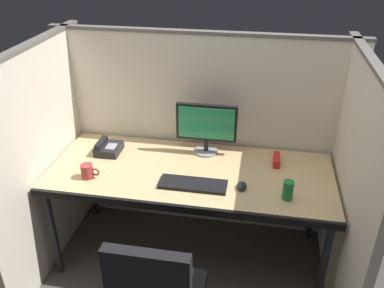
{
  "coord_description": "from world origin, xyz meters",
  "views": [
    {
      "loc": [
        0.42,
        -1.98,
        2.22
      ],
      "look_at": [
        0.0,
        0.35,
        0.92
      ],
      "focal_mm": 38.07,
      "sensor_mm": 36.0,
      "label": 1
    }
  ],
  "objects": [
    {
      "name": "desk_phone",
      "position": [
        -0.64,
        0.44,
        0.77
      ],
      "size": [
        0.17,
        0.19,
        0.09
      ],
      "color": "black",
      "rests_on": "desk"
    },
    {
      "name": "soda_can",
      "position": [
        0.63,
        0.1,
        0.8
      ],
      "size": [
        0.07,
        0.07,
        0.12
      ],
      "primitive_type": "cylinder",
      "color": "#197233",
      "rests_on": "desk"
    },
    {
      "name": "computer_mouse",
      "position": [
        0.35,
        0.16,
        0.76
      ],
      "size": [
        0.06,
        0.1,
        0.04
      ],
      "color": "black",
      "rests_on": "desk"
    },
    {
      "name": "cubicle_partition_right",
      "position": [
        0.99,
        0.2,
        0.79
      ],
      "size": [
        0.06,
        1.41,
        1.57
      ],
      "color": "beige",
      "rests_on": "ground"
    },
    {
      "name": "keyboard_main",
      "position": [
        0.05,
        0.13,
        0.75
      ],
      "size": [
        0.43,
        0.15,
        0.02
      ],
      "primitive_type": "cube",
      "color": "black",
      "rests_on": "desk"
    },
    {
      "name": "ground_plane",
      "position": [
        0.0,
        0.0,
        0.0
      ],
      "size": [
        8.0,
        8.0,
        0.0
      ],
      "primitive_type": "plane",
      "color": "#423D38"
    },
    {
      "name": "cubicle_partition_left",
      "position": [
        -0.99,
        0.2,
        0.79
      ],
      "size": [
        0.06,
        1.41,
        1.57
      ],
      "color": "beige",
      "rests_on": "ground"
    },
    {
      "name": "coffee_mug",
      "position": [
        -0.65,
        0.1,
        0.79
      ],
      "size": [
        0.13,
        0.08,
        0.09
      ],
      "color": "#993333",
      "rests_on": "desk"
    },
    {
      "name": "monitor_center",
      "position": [
        0.06,
        0.57,
        0.96
      ],
      "size": [
        0.43,
        0.17,
        0.37
      ],
      "color": "gray",
      "rests_on": "desk"
    },
    {
      "name": "red_stapler",
      "position": [
        0.57,
        0.5,
        0.77
      ],
      "size": [
        0.04,
        0.15,
        0.06
      ],
      "primitive_type": "cube",
      "color": "red",
      "rests_on": "desk"
    },
    {
      "name": "cubicle_partition_rear",
      "position": [
        0.0,
        0.74,
        0.79
      ],
      "size": [
        2.21,
        0.06,
        1.57
      ],
      "color": "beige",
      "rests_on": "ground"
    },
    {
      "name": "desk",
      "position": [
        0.0,
        0.29,
        0.69
      ],
      "size": [
        1.9,
        0.8,
        0.74
      ],
      "color": "tan",
      "rests_on": "ground"
    }
  ]
}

